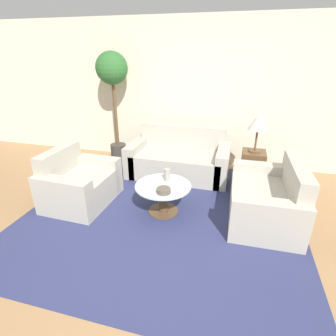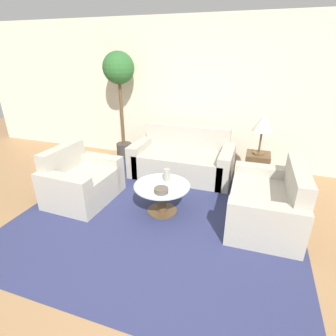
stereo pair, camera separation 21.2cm
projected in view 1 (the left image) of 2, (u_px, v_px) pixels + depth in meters
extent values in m
plane|color=#9E754C|center=(152.00, 253.00, 2.87)|extent=(14.00, 14.00, 0.00)
cube|color=beige|center=(198.00, 94.00, 4.81)|extent=(10.00, 0.06, 2.60)
cube|color=navy|center=(163.00, 211.00, 3.61)|extent=(3.59, 3.41, 0.01)
cube|color=#B2AD9E|center=(178.00, 164.00, 4.60)|extent=(1.52, 0.88, 0.42)
cube|color=#B2AD9E|center=(183.00, 147.00, 4.83)|extent=(1.52, 0.18, 0.81)
cube|color=#B2AD9E|center=(137.00, 156.00, 4.76)|extent=(0.20, 0.88, 0.56)
cube|color=#B2AD9E|center=(223.00, 165.00, 4.40)|extent=(0.20, 0.88, 0.56)
cube|color=#B2AD9E|center=(82.00, 189.00, 3.77)|extent=(0.84, 0.82, 0.42)
cube|color=#B2AD9E|center=(61.00, 175.00, 3.78)|extent=(0.21, 0.80, 0.78)
cube|color=#B2AD9E|center=(63.00, 198.00, 3.40)|extent=(0.81, 0.23, 0.56)
cube|color=#B2AD9E|center=(96.00, 173.00, 4.09)|extent=(0.81, 0.23, 0.56)
cube|color=#B2AD9E|center=(263.00, 204.00, 3.40)|extent=(0.85, 1.07, 0.42)
cube|color=#B2AD9E|center=(293.00, 194.00, 3.25)|extent=(0.20, 1.06, 0.80)
cube|color=#B2AD9E|center=(261.00, 181.00, 3.84)|extent=(0.84, 0.21, 0.56)
cube|color=#B2AD9E|center=(268.00, 223.00, 2.90)|extent=(0.84, 0.21, 0.56)
cylinder|color=brown|center=(163.00, 211.00, 3.61)|extent=(0.41, 0.41, 0.02)
cylinder|color=brown|center=(163.00, 199.00, 3.53)|extent=(0.13, 0.13, 0.39)
cylinder|color=#B2C6C6|center=(163.00, 186.00, 3.45)|extent=(0.74, 0.74, 0.02)
cube|color=brown|center=(252.00, 168.00, 4.27)|extent=(0.36, 0.36, 0.56)
cylinder|color=brown|center=(255.00, 151.00, 4.15)|extent=(0.18, 0.18, 0.02)
cylinder|color=brown|center=(256.00, 140.00, 4.08)|extent=(0.03, 0.03, 0.34)
cone|color=beige|center=(259.00, 121.00, 3.96)|extent=(0.30, 0.30, 0.27)
cylinder|color=#3D3833|center=(119.00, 152.00, 5.28)|extent=(0.30, 0.30, 0.32)
cylinder|color=brown|center=(115.00, 113.00, 4.96)|extent=(0.06, 0.06, 1.27)
sphere|color=#2D662D|center=(112.00, 68.00, 4.64)|extent=(0.57, 0.57, 0.57)
cylinder|color=#9E998E|center=(167.00, 175.00, 3.53)|extent=(0.08, 0.08, 0.17)
cylinder|color=brown|center=(164.00, 190.00, 3.25)|extent=(0.18, 0.18, 0.06)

